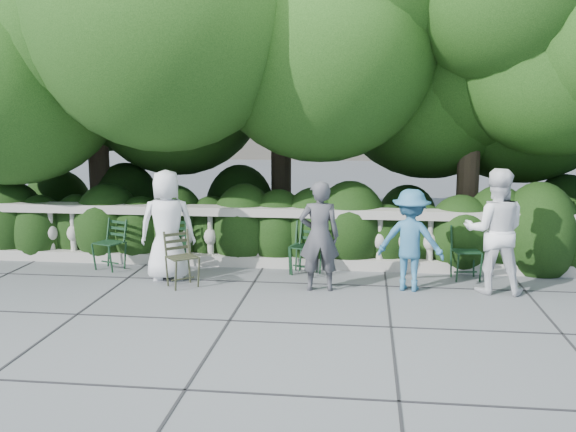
# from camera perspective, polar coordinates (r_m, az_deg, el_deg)

# --- Properties ---
(ground) EXTENTS (90.00, 90.00, 0.00)m
(ground) POSITION_cam_1_polar(r_m,az_deg,el_deg) (9.01, -0.77, -7.36)
(ground) COLOR #54575C
(ground) RESTS_ON ground
(balustrade) EXTENTS (12.00, 0.44, 1.00)m
(balustrade) POSITION_cam_1_polar(r_m,az_deg,el_deg) (10.62, 0.52, -2.01)
(balustrade) COLOR #9E998E
(balustrade) RESTS_ON ground
(shrub_hedge) EXTENTS (15.00, 2.60, 1.70)m
(shrub_hedge) POSITION_cam_1_polar(r_m,az_deg,el_deg) (11.89, 1.16, -3.13)
(shrub_hedge) COLOR black
(shrub_hedge) RESTS_ON ground
(tree_canopy) EXTENTS (15.04, 6.52, 6.78)m
(tree_canopy) POSITION_cam_1_polar(r_m,az_deg,el_deg) (11.81, 4.77, 16.09)
(tree_canopy) COLOR #3F3023
(tree_canopy) RESTS_ON ground
(chair_a) EXTENTS (0.58, 0.61, 0.84)m
(chair_a) POSITION_cam_1_polar(r_m,az_deg,el_deg) (10.87, -16.03, -4.75)
(chair_a) COLOR black
(chair_a) RESTS_ON ground
(chair_b) EXTENTS (0.54, 0.57, 0.84)m
(chair_b) POSITION_cam_1_polar(r_m,az_deg,el_deg) (10.53, -10.11, -4.98)
(chair_b) COLOR black
(chair_b) RESTS_ON ground
(chair_c) EXTENTS (0.58, 0.60, 0.84)m
(chair_c) POSITION_cam_1_polar(r_m,az_deg,el_deg) (10.14, 1.26, -5.41)
(chair_c) COLOR black
(chair_c) RESTS_ON ground
(chair_d) EXTENTS (0.53, 0.56, 0.84)m
(chair_d) POSITION_cam_1_polar(r_m,az_deg,el_deg) (10.19, 1.15, -5.32)
(chair_d) COLOR black
(chair_d) RESTS_ON ground
(chair_e) EXTENTS (0.51, 0.54, 0.84)m
(chair_e) POSITION_cam_1_polar(r_m,az_deg,el_deg) (10.22, 15.70, -5.66)
(chair_e) COLOR black
(chair_e) RESTS_ON ground
(chair_weathered) EXTENTS (0.65, 0.65, 0.84)m
(chair_weathered) POSITION_cam_1_polar(r_m,az_deg,el_deg) (9.59, -8.96, -6.41)
(chair_weathered) COLOR black
(chair_weathered) RESTS_ON ground
(person_businessman) EXTENTS (0.92, 0.69, 1.71)m
(person_businessman) POSITION_cam_1_polar(r_m,az_deg,el_deg) (9.97, -10.69, -0.81)
(person_businessman) COLOR white
(person_businessman) RESTS_ON ground
(person_woman_grey) EXTENTS (0.62, 0.45, 1.61)m
(person_woman_grey) POSITION_cam_1_polar(r_m,az_deg,el_deg) (9.25, 2.80, -1.78)
(person_woman_grey) COLOR #424147
(person_woman_grey) RESTS_ON ground
(person_casual_man) EXTENTS (0.93, 0.76, 1.79)m
(person_casual_man) POSITION_cam_1_polar(r_m,az_deg,el_deg) (9.59, 17.92, -1.28)
(person_casual_man) COLOR white
(person_casual_man) RESTS_ON ground
(person_older_blue) EXTENTS (1.05, 0.75, 1.48)m
(person_older_blue) POSITION_cam_1_polar(r_m,az_deg,el_deg) (9.44, 10.85, -2.11)
(person_older_blue) COLOR #2F688F
(person_older_blue) RESTS_ON ground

